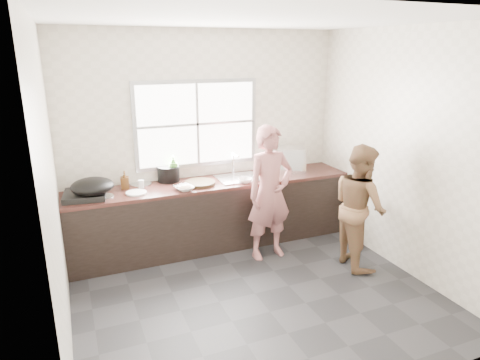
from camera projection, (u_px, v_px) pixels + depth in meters
name	position (u px, v px, depth m)	size (l,w,h in m)	color
floor	(255.00, 294.00, 4.48)	(3.60, 3.20, 0.01)	#252527
ceiling	(258.00, 18.00, 3.69)	(3.60, 3.20, 0.01)	silver
wall_back	(204.00, 139.00, 5.50)	(3.60, 0.01, 2.70)	beige
wall_left	(52.00, 193.00, 3.42)	(0.01, 3.20, 2.70)	beige
wall_right	(404.00, 153.00, 4.75)	(0.01, 3.20, 2.70)	beige
wall_front	(364.00, 233.00, 2.67)	(3.60, 0.01, 2.70)	silver
cabinet	(214.00, 215.00, 5.50)	(3.60, 0.62, 0.82)	black
countertop	(213.00, 183.00, 5.37)	(3.60, 0.64, 0.04)	#381C16
sink	(239.00, 178.00, 5.49)	(0.55, 0.45, 0.02)	silver
faucet	(233.00, 164.00, 5.63)	(0.02, 0.02, 0.30)	silver
window_frame	(197.00, 124.00, 5.39)	(1.60, 0.05, 1.10)	#9EA0A5
window_glazing	(197.00, 124.00, 5.37)	(1.50, 0.01, 1.00)	white
woman	(270.00, 197.00, 5.10)	(0.55, 0.36, 1.52)	#A26261
person_side	(360.00, 206.00, 4.91)	(0.70, 0.55, 1.45)	brown
cutting_board	(200.00, 183.00, 5.25)	(0.37, 0.37, 0.04)	black
cleaver	(181.00, 185.00, 5.08)	(0.19, 0.10, 0.01)	#B1B3B8
bowl_mince	(185.00, 188.00, 5.02)	(0.21, 0.21, 0.05)	white
bowl_crabs	(263.00, 177.00, 5.45)	(0.18, 0.18, 0.06)	silver
bowl_held	(245.00, 180.00, 5.32)	(0.22, 0.22, 0.07)	silver
black_pot	(169.00, 174.00, 5.35)	(0.27, 0.27, 0.19)	black
plate_food	(136.00, 193.00, 4.92)	(0.24, 0.24, 0.02)	white
bottle_green	(174.00, 169.00, 5.33)	(0.13, 0.13, 0.33)	#4A8F2E
bottle_brown_tall	(125.00, 181.00, 5.07)	(0.09, 0.09, 0.19)	#4B2E12
bottle_brown_short	(173.00, 175.00, 5.38)	(0.12, 0.12, 0.15)	#4C1D13
glass_jar	(141.00, 184.00, 5.10)	(0.07, 0.07, 0.10)	silver
burner	(85.00, 195.00, 4.78)	(0.44, 0.44, 0.07)	black
wok	(92.00, 186.00, 4.70)	(0.46, 0.46, 0.18)	black
dish_rack	(288.00, 160.00, 5.76)	(0.44, 0.31, 0.33)	silver
pot_lid_left	(104.00, 196.00, 4.81)	(0.23, 0.23, 0.01)	#A6A9AD
pot_lid_right	(141.00, 184.00, 5.25)	(0.26, 0.26, 0.01)	#B7BBBF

